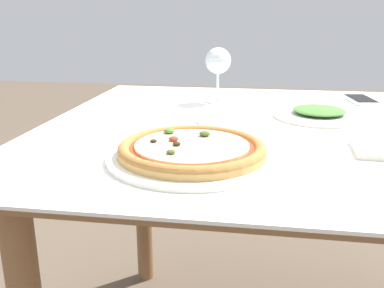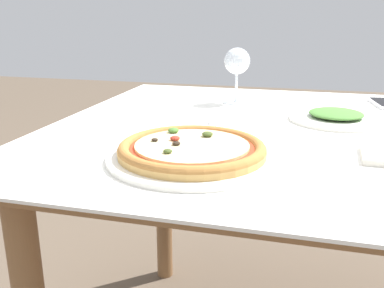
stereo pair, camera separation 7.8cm
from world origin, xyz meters
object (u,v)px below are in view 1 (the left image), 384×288
(cell_phone, at_px, (361,100))
(dining_table, at_px, (282,162))
(side_plate, at_px, (319,114))
(wine_glass_far_left, at_px, (218,63))
(pizza_plate, at_px, (192,151))
(fork, at_px, (202,126))

(cell_phone, bearing_deg, dining_table, -126.01)
(dining_table, height_order, side_plate, side_plate)
(dining_table, bearing_deg, wine_glass_far_left, 125.44)
(cell_phone, bearing_deg, pizza_plate, -124.94)
(pizza_plate, xyz_separation_m, wine_glass_far_left, (-0.00, 0.54, 0.10))
(fork, height_order, wine_glass_far_left, wine_glass_far_left)
(dining_table, bearing_deg, fork, -168.86)
(side_plate, bearing_deg, wine_glass_far_left, 150.24)
(fork, bearing_deg, dining_table, 11.14)
(side_plate, bearing_deg, fork, -153.89)
(cell_phone, bearing_deg, side_plate, -123.08)
(wine_glass_far_left, xyz_separation_m, side_plate, (0.28, -0.16, -0.11))
(dining_table, relative_size, side_plate, 5.09)
(pizza_plate, height_order, fork, pizza_plate)
(wine_glass_far_left, bearing_deg, pizza_plate, -89.53)
(side_plate, bearing_deg, dining_table, -132.03)
(pizza_plate, bearing_deg, cell_phone, 55.06)
(dining_table, distance_m, fork, 0.22)
(fork, distance_m, side_plate, 0.32)
(dining_table, xyz_separation_m, pizza_plate, (-0.18, -0.27, 0.11))
(dining_table, height_order, cell_phone, cell_phone)
(pizza_plate, distance_m, cell_phone, 0.75)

